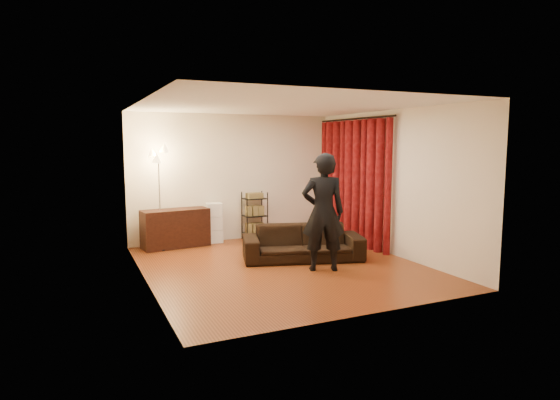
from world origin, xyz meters
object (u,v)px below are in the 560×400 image
media_cabinet (176,228)px  wire_shelf (255,216)px  floor_lamp (160,199)px  person (323,212)px  storage_boxes (214,223)px  sofa (303,243)px

media_cabinet → wire_shelf: bearing=-5.6°
media_cabinet → floor_lamp: bearing=-163.6°
person → storage_boxes: (-1.03, 2.81, -0.54)m
person → storage_boxes: 3.04m
storage_boxes → floor_lamp: size_ratio=0.42×
sofa → person: size_ratio=1.10×
floor_lamp → sofa: bearing=-39.9°
media_cabinet → storage_boxes: 0.83m
sofa → media_cabinet: media_cabinet is taller
wire_shelf → floor_lamp: bearing=176.7°
media_cabinet → wire_shelf: (1.73, 0.05, 0.13)m
sofa → wire_shelf: size_ratio=2.05×
sofa → wire_shelf: bearing=110.5°
sofa → storage_boxes: bearing=133.4°
sofa → person: bearing=-74.6°
storage_boxes → wire_shelf: 0.91m
sofa → person: (-0.01, -0.75, 0.66)m
wire_shelf → floor_lamp: size_ratio=0.52×
media_cabinet → storage_boxes: (0.82, 0.08, 0.04)m
media_cabinet → sofa: bearing=-53.8°
media_cabinet → floor_lamp: 0.71m
sofa → wire_shelf: 2.04m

